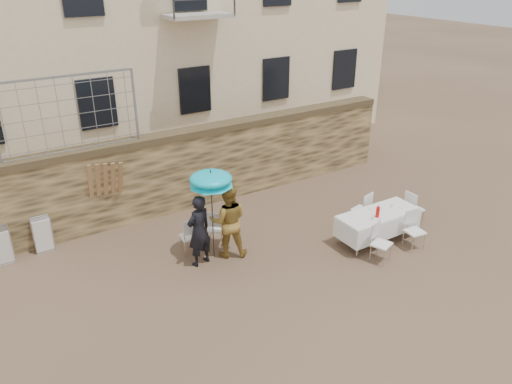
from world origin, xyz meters
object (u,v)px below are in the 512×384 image
woman_dress (228,221)px  soda_bottle (378,212)px  table_chair_front_right (415,231)px  chair_stack_left (0,242)px  chair_stack_right (41,232)px  man_suit (199,231)px  table_chair_front_left (382,243)px  table_chair_back (361,209)px  umbrella (211,181)px  table_chair_side (414,208)px  couple_chair_right (216,227)px  banquet_table (379,214)px  couple_chair_left (190,235)px

woman_dress → soda_bottle: bearing=-178.3°
table_chair_front_right → chair_stack_left: bearing=158.3°
woman_dress → chair_stack_right: size_ratio=1.96×
man_suit → table_chair_front_left: 4.19m
table_chair_front_right → table_chair_back: bearing=108.0°
umbrella → table_chair_side: bearing=-14.6°
couple_chair_right → table_chair_front_left: bearing=176.8°
banquet_table → table_chair_front_left: 0.99m
couple_chair_left → table_chair_side: 5.89m
banquet_table → table_chair_front_left: table_chair_front_left is taller
man_suit → table_chair_side: 5.75m
table_chair_front_left → table_chair_front_right: (1.10, 0.00, 0.00)m
umbrella → banquet_table: (3.80, -1.45, -1.21)m
chair_stack_right → umbrella: bearing=-36.7°
banquet_table → table_chair_side: bearing=4.1°
table_chair_front_left → table_chair_back: (0.80, 1.55, 0.00)m
table_chair_back → chair_stack_right: 8.00m
woman_dress → couple_chair_left: bearing=-9.8°
woman_dress → couple_chair_right: 0.70m
soda_bottle → table_chair_front_left: (-0.40, -0.60, -0.43)m
chair_stack_right → banquet_table: bearing=-28.9°
couple_chair_left → table_chair_front_right: bearing=156.4°
banquet_table → table_chair_side: 1.43m
woman_dress → table_chair_front_left: woman_dress is taller
umbrella → couple_chair_left: size_ratio=2.15×
couple_chair_right → chair_stack_right: bearing=9.9°
banquet_table → table_chair_front_right: (0.50, -0.75, -0.25)m
table_chair_front_left → chair_stack_left: size_ratio=1.04×
banquet_table → table_chair_back: 0.86m
man_suit → table_chair_back: 4.45m
couple_chair_right → table_chair_front_left: (2.90, -2.65, 0.00)m
umbrella → table_chair_front_right: (4.30, -2.20, -1.46)m
chair_stack_left → man_suit: bearing=-34.0°
woman_dress → chair_stack_left: bearing=-3.0°
soda_bottle → table_chair_back: soda_bottle is taller
soda_bottle → banquet_table: bearing=36.9°
umbrella → table_chair_front_left: 4.15m
table_chair_side → couple_chair_left: bearing=71.7°
table_chair_front_right → umbrella: bearing=159.9°
umbrella → table_chair_front_right: 5.05m
soda_bottle → couple_chair_left: bearing=152.8°
umbrella → chair_stack_left: (-4.25, 2.50, -1.48)m
woman_dress → umbrella: umbrella is taller
table_chair_side → table_chair_front_left: bearing=112.6°
man_suit → table_chair_front_right: bearing=141.8°
table_chair_front_left → chair_stack_left: table_chair_front_left is taller
man_suit → woman_dress: (0.75, 0.00, 0.04)m
couple_chair_right → chair_stack_left: (-4.55, 2.05, -0.02)m
table_chair_front_left → chair_stack_right: (-6.55, 4.70, -0.02)m
table_chair_back → table_chair_side: bearing=136.6°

